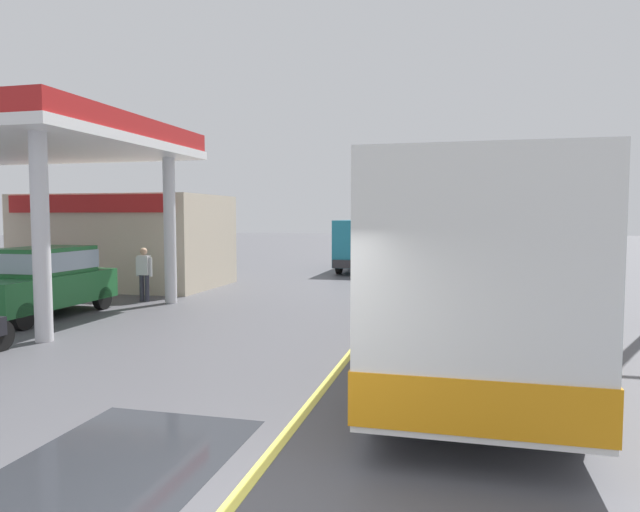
# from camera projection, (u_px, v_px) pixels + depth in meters

# --- Properties ---
(ground) EXTENTS (120.00, 120.00, 0.00)m
(ground) POSITION_uv_depth(u_px,v_px,m) (410.00, 278.00, 24.03)
(ground) COLOR #4C4C51
(lane_divider_stripe) EXTENTS (0.16, 50.00, 0.01)m
(lane_divider_stripe) POSITION_uv_depth(u_px,v_px,m) (398.00, 294.00, 19.18)
(lane_divider_stripe) COLOR #D8CC4C
(lane_divider_stripe) RESTS_ON ground
(wet_puddle_patch) EXTENTS (2.22, 3.54, 0.01)m
(wet_puddle_patch) POSITION_uv_depth(u_px,v_px,m) (105.00, 473.00, 5.78)
(wet_puddle_patch) COLOR #26282D
(wet_puddle_patch) RESTS_ON ground
(coach_bus_main) EXTENTS (2.60, 11.04, 3.69)m
(coach_bus_main) POSITION_uv_depth(u_px,v_px,m) (470.00, 264.00, 10.69)
(coach_bus_main) COLOR white
(coach_bus_main) RESTS_ON ground
(gas_station_roadside) EXTENTS (9.10, 11.95, 5.10)m
(gas_station_roadside) POSITION_uv_depth(u_px,v_px,m) (93.00, 216.00, 19.28)
(gas_station_roadside) COLOR #B21E1E
(gas_station_roadside) RESTS_ON ground
(car_at_pump) EXTENTS (1.70, 4.20, 1.82)m
(car_at_pump) POSITION_uv_depth(u_px,v_px,m) (43.00, 278.00, 14.70)
(car_at_pump) COLOR #1E602D
(car_at_pump) RESTS_ON ground
(minibus_opposing_lane) EXTENTS (2.04, 6.13, 2.44)m
(minibus_opposing_lane) POSITION_uv_depth(u_px,v_px,m) (365.00, 240.00, 27.43)
(minibus_opposing_lane) COLOR teal
(minibus_opposing_lane) RESTS_ON ground
(pedestrian_near_pump) EXTENTS (0.55, 0.22, 1.66)m
(pedestrian_near_pump) POSITION_uv_depth(u_px,v_px,m) (144.00, 271.00, 17.40)
(pedestrian_near_pump) COLOR #33333F
(pedestrian_near_pump) RESTS_ON ground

